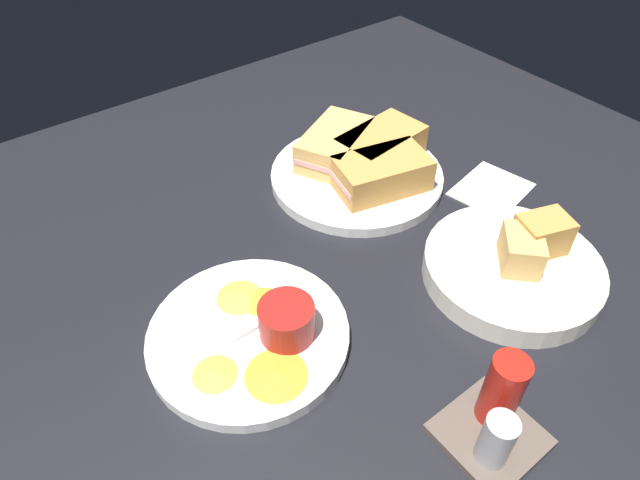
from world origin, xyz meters
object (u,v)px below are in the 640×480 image
at_px(sandwich_half_far, 381,146).
at_px(bread_basket_rear, 515,265).
at_px(ramekin_dark_sauce, 336,142).
at_px(sandwich_half_near, 382,173).
at_px(ramekin_light_gravy, 287,320).
at_px(spoon_by_dark_ramekin, 343,172).
at_px(plate_chips_companion, 249,336).
at_px(sandwich_half_extra, 335,145).
at_px(spoon_by_gravy_ramekin, 284,309).
at_px(condiment_caddy, 497,416).
at_px(plate_sandwich_main, 357,176).

distance_m(sandwich_half_far, bread_basket_rear, 0.28).
bearing_deg(ramekin_dark_sauce, sandwich_half_near, 89.54).
xyz_separation_m(sandwich_half_near, ramekin_dark_sauce, (-0.00, -0.11, -0.00)).
xyz_separation_m(ramekin_dark_sauce, ramekin_light_gravy, (0.26, 0.24, 0.00)).
relative_size(spoon_by_dark_ramekin, plate_chips_companion, 0.42).
distance_m(sandwich_half_extra, spoon_by_gravy_ramekin, 0.31).
xyz_separation_m(sandwich_half_extra, condiment_caddy, (0.16, 0.44, -0.01)).
xyz_separation_m(sandwich_half_extra, ramekin_light_gravy, (0.25, 0.23, -0.00)).
height_order(sandwich_half_near, spoon_by_gravy_ramekin, sandwich_half_near).
xyz_separation_m(plate_chips_companion, condiment_caddy, (-0.13, 0.24, 0.03)).
bearing_deg(ramekin_dark_sauce, plate_chips_companion, 36.09).
distance_m(plate_sandwich_main, condiment_caddy, 0.42).
relative_size(sandwich_half_extra, condiment_caddy, 1.58).
height_order(plate_sandwich_main, ramekin_light_gravy, ramekin_light_gravy).
distance_m(ramekin_light_gravy, spoon_by_gravy_ramekin, 0.04).
xyz_separation_m(spoon_by_dark_ramekin, condiment_caddy, (0.14, 0.40, 0.01)).
distance_m(plate_chips_companion, ramekin_light_gravy, 0.05).
distance_m(sandwich_half_near, bread_basket_rear, 0.22).
bearing_deg(spoon_by_gravy_ramekin, sandwich_half_near, -156.50).
height_order(plate_chips_companion, bread_basket_rear, bread_basket_rear).
bearing_deg(plate_sandwich_main, ramekin_dark_sauce, -94.58).
height_order(plate_sandwich_main, sandwich_half_near, sandwich_half_near).
relative_size(plate_sandwich_main, bread_basket_rear, 1.19).
height_order(sandwich_half_far, ramekin_light_gravy, sandwich_half_far).
bearing_deg(plate_chips_companion, ramekin_dark_sauce, -143.91).
xyz_separation_m(plate_sandwich_main, sandwich_half_extra, (0.00, -0.05, 0.03)).
distance_m(spoon_by_gravy_ramekin, bread_basket_rear, 0.29).
bearing_deg(sandwich_half_extra, condiment_caddy, 70.45).
relative_size(bread_basket_rear, condiment_caddy, 2.28).
xyz_separation_m(ramekin_dark_sauce, plate_chips_companion, (0.29, 0.21, -0.03)).
height_order(plate_chips_companion, spoon_by_gravy_ramekin, spoon_by_gravy_ramekin).
relative_size(ramekin_light_gravy, condiment_caddy, 0.65).
distance_m(spoon_by_dark_ramekin, plate_chips_companion, 0.31).
height_order(ramekin_dark_sauce, spoon_by_dark_ramekin, ramekin_dark_sauce).
bearing_deg(sandwich_half_near, bread_basket_rear, 95.54).
distance_m(spoon_by_dark_ramekin, ramekin_light_gravy, 0.30).
xyz_separation_m(plate_sandwich_main, sandwich_half_far, (-0.05, -0.00, 0.03)).
height_order(sandwich_half_near, ramekin_light_gravy, sandwich_half_near).
height_order(ramekin_dark_sauce, spoon_by_gravy_ramekin, ramekin_dark_sauce).
bearing_deg(ramekin_light_gravy, sandwich_half_near, -152.49).
bearing_deg(plate_sandwich_main, plate_chips_companion, 28.33).
bearing_deg(ramekin_light_gravy, sandwich_half_extra, -137.13).
bearing_deg(condiment_caddy, plate_chips_companion, -61.83).
bearing_deg(plate_sandwich_main, ramekin_light_gravy, 35.81).
xyz_separation_m(sandwich_half_far, spoon_by_gravy_ramekin, (0.29, 0.16, -0.02)).
bearing_deg(bread_basket_rear, plate_sandwich_main, -84.66).
bearing_deg(ramekin_light_gravy, ramekin_dark_sauce, -136.99).
xyz_separation_m(plate_sandwich_main, spoon_by_gravy_ramekin, (0.24, 0.15, 0.01)).
bearing_deg(spoon_by_gravy_ramekin, sandwich_half_far, -151.20).
bearing_deg(sandwich_half_far, condiment_caddy, 62.13).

